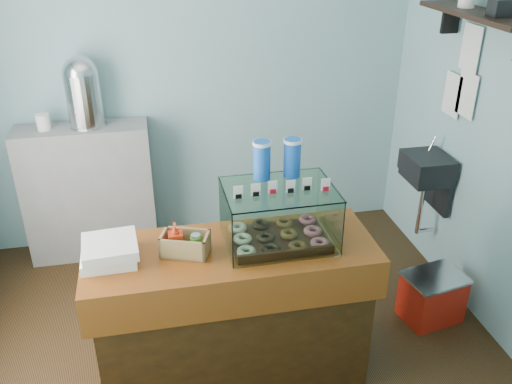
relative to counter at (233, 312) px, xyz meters
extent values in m
plane|color=black|center=(0.00, 0.25, -0.46)|extent=(3.50, 3.50, 0.00)
cube|color=#80B4BB|center=(0.00, 1.75, 0.94)|extent=(3.50, 0.04, 2.80)
cube|color=#80B4BB|center=(0.00, -1.25, 0.94)|extent=(3.50, 0.04, 2.80)
cube|color=#80B4BB|center=(1.75, 0.25, 0.94)|extent=(0.04, 3.00, 2.80)
cube|color=black|center=(1.58, 0.80, 0.44)|extent=(0.30, 0.35, 0.15)
cube|color=black|center=(1.71, 0.80, 0.24)|extent=(0.04, 0.30, 0.35)
cylinder|color=silver|center=(1.65, 0.90, 0.56)|extent=(0.02, 0.02, 0.12)
cylinder|color=silver|center=(1.58, 0.80, 0.09)|extent=(0.04, 0.04, 0.45)
cube|color=black|center=(1.60, 0.55, 1.54)|extent=(0.25, 1.00, 0.03)
cube|color=black|center=(1.67, 0.95, 1.44)|extent=(0.12, 0.03, 0.18)
cube|color=white|center=(1.73, 0.70, 0.99)|extent=(0.01, 0.21, 0.30)
cube|color=white|center=(1.73, 0.87, 0.94)|extent=(0.01, 0.21, 0.30)
cube|color=white|center=(1.73, 0.75, 1.29)|extent=(0.01, 0.21, 0.30)
cube|color=#40240C|center=(0.00, 0.00, -0.04)|extent=(1.50, 0.56, 0.84)
cube|color=#53230B|center=(0.00, 0.00, 0.41)|extent=(1.60, 0.60, 0.06)
cube|color=#53230B|center=(0.00, -0.28, 0.29)|extent=(1.60, 0.04, 0.18)
cube|color=gray|center=(-0.90, 1.57, 0.09)|extent=(1.00, 0.32, 1.10)
cube|color=#33190F|center=(0.27, 0.03, 0.45)|extent=(0.53, 0.38, 0.02)
torus|color=beige|center=(0.07, -0.10, 0.48)|extent=(0.10, 0.10, 0.03)
torus|color=black|center=(0.20, -0.10, 0.48)|extent=(0.10, 0.10, 0.03)
torus|color=brown|center=(0.34, -0.10, 0.48)|extent=(0.10, 0.10, 0.03)
torus|color=#D36374|center=(0.47, -0.10, 0.48)|extent=(0.10, 0.10, 0.03)
torus|color=beige|center=(0.06, 0.02, 0.48)|extent=(0.10, 0.10, 0.03)
torus|color=black|center=(0.20, 0.03, 0.48)|extent=(0.10, 0.10, 0.03)
torus|color=brown|center=(0.34, 0.03, 0.48)|extent=(0.10, 0.10, 0.03)
torus|color=#D36374|center=(0.47, 0.03, 0.48)|extent=(0.10, 0.10, 0.03)
torus|color=beige|center=(0.06, 0.15, 0.48)|extent=(0.10, 0.10, 0.03)
torus|color=black|center=(0.20, 0.15, 0.48)|extent=(0.10, 0.10, 0.03)
torus|color=brown|center=(0.34, 0.15, 0.48)|extent=(0.10, 0.10, 0.03)
torus|color=#D36374|center=(0.47, 0.16, 0.48)|extent=(0.10, 0.10, 0.03)
cube|color=white|center=(0.27, -0.19, 0.60)|extent=(0.59, 0.01, 0.32)
cube|color=white|center=(0.27, 0.24, 0.60)|extent=(0.59, 0.01, 0.32)
cube|color=white|center=(-0.02, 0.02, 0.60)|extent=(0.01, 0.43, 0.32)
cube|color=white|center=(0.56, 0.03, 0.60)|extent=(0.01, 0.43, 0.32)
cube|color=white|center=(0.27, 0.03, 0.77)|extent=(0.60, 0.44, 0.01)
cube|color=white|center=(0.04, -0.03, 0.80)|extent=(0.05, 0.00, 0.07)
cube|color=black|center=(0.04, -0.03, 0.78)|extent=(0.03, 0.02, 0.02)
cube|color=white|center=(0.13, -0.03, 0.80)|extent=(0.05, 0.00, 0.07)
cube|color=black|center=(0.13, -0.03, 0.78)|extent=(0.03, 0.02, 0.02)
cube|color=white|center=(0.22, -0.02, 0.80)|extent=(0.05, 0.00, 0.07)
cube|color=red|center=(0.22, -0.02, 0.78)|extent=(0.03, 0.02, 0.02)
cube|color=white|center=(0.32, -0.02, 0.80)|extent=(0.05, 0.00, 0.07)
cube|color=black|center=(0.32, -0.02, 0.78)|extent=(0.03, 0.02, 0.02)
cube|color=white|center=(0.41, -0.02, 0.80)|extent=(0.05, 0.00, 0.07)
cube|color=black|center=(0.41, -0.02, 0.78)|extent=(0.03, 0.02, 0.02)
cube|color=white|center=(0.50, -0.02, 0.80)|extent=(0.05, 0.00, 0.07)
cube|color=red|center=(0.50, -0.02, 0.78)|extent=(0.03, 0.02, 0.02)
cylinder|color=blue|center=(0.20, 0.17, 0.88)|extent=(0.09, 0.09, 0.22)
cylinder|color=white|center=(0.20, 0.17, 0.98)|extent=(0.10, 0.10, 0.02)
cylinder|color=blue|center=(0.37, 0.17, 0.88)|extent=(0.09, 0.09, 0.22)
cylinder|color=white|center=(0.37, 0.17, 0.98)|extent=(0.10, 0.10, 0.02)
cube|color=#A88254|center=(-0.25, 0.00, 0.45)|extent=(0.29, 0.23, 0.01)
cube|color=#A88254|center=(-0.27, -0.06, 0.50)|extent=(0.24, 0.10, 0.12)
cube|color=#A88254|center=(-0.23, 0.07, 0.50)|extent=(0.24, 0.10, 0.12)
cube|color=#A88254|center=(-0.36, 0.04, 0.50)|extent=(0.06, 0.15, 0.12)
cube|color=#A88254|center=(-0.14, -0.04, 0.50)|extent=(0.06, 0.15, 0.12)
imported|color=red|center=(-0.30, 0.02, 0.54)|extent=(0.10, 0.10, 0.17)
cylinder|color=#388B26|center=(-0.19, -0.02, 0.50)|extent=(0.06, 0.06, 0.10)
cylinder|color=silver|center=(-0.19, -0.02, 0.56)|extent=(0.05, 0.05, 0.01)
cube|color=white|center=(-0.65, 0.03, 0.47)|extent=(0.29, 0.29, 0.06)
cube|color=white|center=(-0.64, 0.02, 0.53)|extent=(0.30, 0.30, 0.06)
cylinder|color=silver|center=(-0.84, 1.59, 0.65)|extent=(0.29, 0.29, 0.01)
cylinder|color=silver|center=(-0.84, 1.59, 0.85)|extent=(0.26, 0.26, 0.39)
sphere|color=silver|center=(-0.84, 1.59, 1.04)|extent=(0.26, 0.26, 0.26)
cube|color=red|center=(1.42, 0.22, -0.29)|extent=(0.42, 0.35, 0.33)
cube|color=silver|center=(1.42, 0.22, -0.12)|extent=(0.45, 0.37, 0.02)
camera|label=1|loc=(-0.37, -2.47, 2.07)|focal=38.00mm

